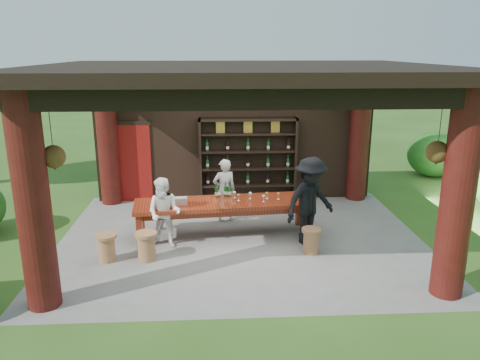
{
  "coord_description": "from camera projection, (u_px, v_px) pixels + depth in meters",
  "views": [
    {
      "loc": [
        -0.52,
        -8.95,
        3.8
      ],
      "look_at": [
        0.0,
        0.4,
        1.15
      ],
      "focal_mm": 35.0,
      "sensor_mm": 36.0,
      "label": 1
    }
  ],
  "objects": [
    {
      "name": "stool_near_right",
      "position": [
        311.0,
        240.0,
        8.92
      ],
      "size": [
        0.38,
        0.38,
        0.5
      ],
      "rotation": [
        0.0,
        0.0,
        0.15
      ],
      "color": "#9C603E",
      "rests_on": "ground"
    },
    {
      "name": "ground",
      "position": [
        241.0,
        239.0,
        9.66
      ],
      "size": [
        90.0,
        90.0,
        0.0
      ],
      "primitive_type": "plane",
      "color": "#2D5119",
      "rests_on": "ground"
    },
    {
      "name": "guest_woman",
      "position": [
        164.0,
        213.0,
        9.11
      ],
      "size": [
        0.8,
        0.69,
        1.4
      ],
      "primitive_type": "imported",
      "rotation": [
        0.0,
        0.0,
        -0.27
      ],
      "color": "white",
      "rests_on": "ground"
    },
    {
      "name": "table_bottles",
      "position": [
        224.0,
        190.0,
        9.9
      ],
      "size": [
        0.35,
        0.14,
        0.31
      ],
      "color": "#194C1E",
      "rests_on": "tasting_table"
    },
    {
      "name": "guest_man",
      "position": [
        310.0,
        201.0,
        9.2
      ],
      "size": [
        1.32,
        1.15,
        1.78
      ],
      "primitive_type": "imported",
      "rotation": [
        0.0,
        0.0,
        0.53
      ],
      "color": "black",
      "rests_on": "ground"
    },
    {
      "name": "tasting_table",
      "position": [
        224.0,
        206.0,
        9.68
      ],
      "size": [
        3.73,
        1.27,
        0.75
      ],
      "rotation": [
        0.0,
        0.0,
        0.09
      ],
      "color": "#5E210D",
      "rests_on": "ground"
    },
    {
      "name": "table_glasses",
      "position": [
        255.0,
        196.0,
        9.74
      ],
      "size": [
        0.98,
        0.36,
        0.15
      ],
      "color": "silver",
      "rests_on": "tasting_table"
    },
    {
      "name": "host",
      "position": [
        224.0,
        190.0,
        10.47
      ],
      "size": [
        0.6,
        0.48,
        1.44
      ],
      "primitive_type": "imported",
      "rotation": [
        0.0,
        0.0,
        3.42
      ],
      "color": "beige",
      "rests_on": "ground"
    },
    {
      "name": "trees",
      "position": [
        404.0,
        69.0,
        10.03
      ],
      "size": [
        22.22,
        9.62,
        4.8
      ],
      "color": "#3F2819",
      "rests_on": "ground"
    },
    {
      "name": "wine_shelf",
      "position": [
        248.0,
        160.0,
        11.73
      ],
      "size": [
        2.44,
        0.37,
        2.14
      ],
      "color": "black",
      "rests_on": "ground"
    },
    {
      "name": "stool_near_left",
      "position": [
        146.0,
        245.0,
        8.62
      ],
      "size": [
        0.41,
        0.41,
        0.54
      ],
      "rotation": [
        0.0,
        0.0,
        -0.28
      ],
      "color": "#9C603E",
      "rests_on": "ground"
    },
    {
      "name": "pavilion",
      "position": [
        239.0,
        133.0,
        9.49
      ],
      "size": [
        7.5,
        6.0,
        3.6
      ],
      "color": "slate",
      "rests_on": "ground"
    },
    {
      "name": "stool_far_left",
      "position": [
        107.0,
        247.0,
        8.59
      ],
      "size": [
        0.39,
        0.39,
        0.52
      ],
      "rotation": [
        0.0,
        0.0,
        0.13
      ],
      "color": "#9C603E",
      "rests_on": "ground"
    },
    {
      "name": "napkin_basket",
      "position": [
        181.0,
        201.0,
        9.44
      ],
      "size": [
        0.28,
        0.2,
        0.14
      ],
      "primitive_type": "cube",
      "rotation": [
        0.0,
        0.0,
        0.09
      ],
      "color": "#BF6672",
      "rests_on": "tasting_table"
    },
    {
      "name": "shrubs",
      "position": [
        370.0,
        197.0,
        10.62
      ],
      "size": [
        14.19,
        8.94,
        1.36
      ],
      "color": "#194C14",
      "rests_on": "ground"
    }
  ]
}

